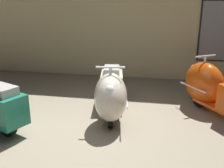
{
  "coord_description": "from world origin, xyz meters",
  "views": [
    {
      "loc": [
        0.98,
        -3.25,
        1.97
      ],
      "look_at": [
        0.14,
        1.1,
        0.59
      ],
      "focal_mm": 41.62,
      "sensor_mm": 36.0,
      "label": 1
    }
  ],
  "objects": [
    {
      "name": "scooter_2",
      "position": [
        1.96,
        1.53,
        0.48
      ],
      "size": [
        1.36,
        1.68,
        1.04
      ],
      "rotation": [
        0.0,
        0.0,
        2.17
      ],
      "color": "black",
      "rests_on": "ground"
    },
    {
      "name": "ground_plane",
      "position": [
        0.0,
        0.0,
        0.0
      ],
      "size": [
        60.0,
        60.0,
        0.0
      ],
      "primitive_type": "plane",
      "color": "gray"
    },
    {
      "name": "showroom_back_wall",
      "position": [
        0.02,
        3.8,
        1.89
      ],
      "size": [
        18.0,
        0.24,
        3.79
      ],
      "color": "#CCB784",
      "rests_on": "ground"
    },
    {
      "name": "scooter_1",
      "position": [
        0.15,
        0.93,
        0.47
      ],
      "size": [
        0.76,
        1.74,
        1.03
      ],
      "rotation": [
        0.0,
        0.0,
        -1.4
      ],
      "color": "black",
      "rests_on": "ground"
    }
  ]
}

